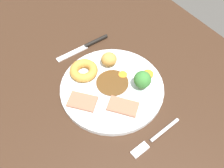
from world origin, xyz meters
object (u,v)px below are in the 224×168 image
broccoli_floret (142,80)px  knife (87,45)px  roast_potato_left (109,59)px  carrot_coin_front (148,74)px  fork (155,138)px  yorkshire_pudding (84,70)px  dinner_plate (112,88)px  meat_slice_main (82,102)px  meat_slice_under (123,106)px  carrot_coin_back (123,75)px

broccoli_floret → knife: (23.19, 3.66, -4.00)cm
roast_potato_left → broccoli_floret: (-11.86, -2.84, 0.94)cm
carrot_coin_front → fork: size_ratio=0.20×
yorkshire_pudding → roast_potato_left: size_ratio=1.74×
roast_potato_left → carrot_coin_front: 12.03cm
carrot_coin_front → broccoli_floret: (-2.21, 4.12, 2.73)cm
broccoli_floret → knife: bearing=9.0°
dinner_plate → fork: (-18.21, -0.25, -0.31)cm
meat_slice_main → meat_slice_under: 10.74cm
dinner_plate → carrot_coin_front: size_ratio=9.43×
dinner_plate → carrot_coin_front: 11.10cm
meat_slice_under → dinner_plate: bearing=-11.4°
meat_slice_main → knife: (18.57, -12.43, -1.35)cm
meat_slice_main → broccoli_floret: 16.94cm
knife → meat_slice_under: bearing=78.9°
carrot_coin_front → broccoli_floret: broccoli_floret is taller
carrot_coin_front → knife: carrot_coin_front is taller
broccoli_floret → knife: size_ratio=0.30×
yorkshire_pudding → knife: (10.19, -7.07, -2.21)cm
dinner_plate → meat_slice_under: size_ratio=3.70×
carrot_coin_front → meat_slice_main: bearing=83.2°
meat_slice_under → carrot_coin_back: bearing=-35.4°
broccoli_floret → meat_slice_under: bearing=107.7°
carrot_coin_back → broccoli_floret: size_ratio=0.45×
yorkshire_pudding → carrot_coin_front: 18.37cm
yorkshire_pudding → carrot_coin_front: bearing=-126.0°
yorkshire_pudding → roast_potato_left: bearing=-98.2°
meat_slice_main → yorkshire_pudding: (8.38, -5.36, 0.87)cm
meat_slice_under → fork: (-10.97, -1.70, -1.41)cm
dinner_plate → meat_slice_under: 7.47cm
roast_potato_left → carrot_coin_back: bearing=-170.4°
carrot_coin_back → broccoli_floret: bearing=-163.0°
carrot_coin_front → carrot_coin_back: bearing=56.6°
yorkshire_pudding → knife: yorkshire_pudding is taller
carrot_coin_back → meat_slice_main: bearing=96.2°
meat_slice_main → knife: size_ratio=0.40×
fork → yorkshire_pudding: bearing=-85.0°
knife → meat_slice_main: bearing=55.0°
carrot_coin_back → carrot_coin_front: bearing=-123.4°
carrot_coin_front → fork: bearing=146.3°
carrot_coin_front → knife: 22.41cm
dinner_plate → meat_slice_main: size_ratio=3.89×
meat_slice_main → fork: size_ratio=0.48×
meat_slice_main → broccoli_floret: size_ratio=1.34×
meat_slice_main → roast_potato_left: roast_potato_left is taller
dinner_plate → roast_potato_left: roast_potato_left is taller
meat_slice_under → fork: meat_slice_under is taller
carrot_coin_back → broccoli_floret: broccoli_floret is taller
dinner_plate → carrot_coin_back: size_ratio=11.55×
meat_slice_main → yorkshire_pudding: bearing=-32.6°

